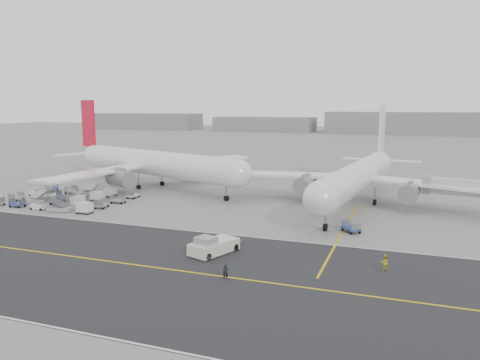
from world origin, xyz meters
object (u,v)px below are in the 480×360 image
(airliner_b, at_px, (358,176))
(ground_crew_b, at_px, (385,263))
(airliner_a, at_px, (151,163))
(ground_crew_a, at_px, (226,272))
(pushback_tug, at_px, (213,246))
(jet_bridge, at_px, (474,190))

(airliner_b, bearing_deg, ground_crew_b, -72.89)
(airliner_a, height_order, ground_crew_b, airliner_a)
(airliner_b, distance_m, ground_crew_a, 45.91)
(ground_crew_a, bearing_deg, pushback_tug, 103.12)
(airliner_b, xyz_separation_m, jet_bridge, (19.37, -2.47, -1.07))
(pushback_tug, relative_size, ground_crew_a, 4.96)
(jet_bridge, bearing_deg, airliner_b, -177.49)
(pushback_tug, distance_m, jet_bridge, 48.02)
(pushback_tug, bearing_deg, airliner_b, 90.16)
(airliner_a, bearing_deg, ground_crew_a, -121.47)
(pushback_tug, height_order, jet_bridge, jet_bridge)
(jet_bridge, height_order, ground_crew_a, jet_bridge)
(jet_bridge, relative_size, ground_crew_b, 8.86)
(ground_crew_b, bearing_deg, airliner_b, -97.16)
(airliner_a, relative_size, pushback_tug, 6.40)
(jet_bridge, xyz_separation_m, ground_crew_a, (-28.38, -42.33, -3.45))
(pushback_tug, height_order, ground_crew_b, pushback_tug)
(ground_crew_b, bearing_deg, airliner_a, -53.73)
(jet_bridge, distance_m, ground_crew_a, 51.08)
(ground_crew_a, height_order, ground_crew_b, ground_crew_b)
(airliner_b, relative_size, ground_crew_b, 28.87)
(airliner_a, distance_m, jet_bridge, 65.29)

